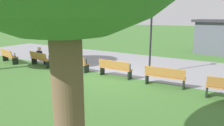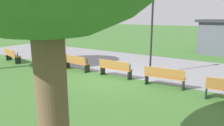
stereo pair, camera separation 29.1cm
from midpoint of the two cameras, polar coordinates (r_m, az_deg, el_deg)
The scene contains 10 objects.
ground_plane at distance 10.52m, azimuth 0.21°, elevation -3.87°, with size 120.00×120.00×0.00m, color #3D6B2D.
path_paving at distance 13.36m, azimuth 7.41°, elevation -0.30°, with size 30.16×6.08×0.01m, color gray.
bench_0 at distance 15.27m, azimuth -27.51°, elevation 1.80°, with size 1.81×0.82×0.89m.
bench_1 at distance 13.45m, azimuth -20.12°, elevation 1.14°, with size 1.80×0.71×0.89m.
bench_2 at distance 11.78m, azimuth -11.12°, elevation 0.10°, with size 1.78×0.59×0.89m.
bench_3 at distance 10.34m, azimuth 0.01°, elevation -1.46°, with size 1.75×0.47×0.89m.
bench_4 at distance 9.24m, azimuth 13.70°, elevation -3.61°, with size 1.78×0.59×0.89m.
person_seated at distance 13.59m, azimuth -19.91°, elevation 1.97°, with size 0.38×0.55×1.20m.
lamp_post at distance 10.79m, azimuth 10.28°, elevation 12.20°, with size 0.32×0.32×4.26m.
kiosk at distance 18.63m, azimuth 26.87°, elevation 6.65°, with size 3.74×2.93×2.79m.
Camera 1 is at (5.01, -8.74, 3.06)m, focal length 32.55 mm.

